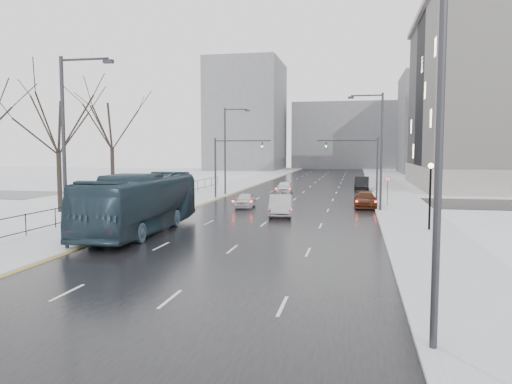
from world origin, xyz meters
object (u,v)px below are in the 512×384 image
Objects in this scene: tree_park_d at (61,213)px; sedan_center_near at (245,200)px; sedan_right_far at (365,200)px; sedan_center_far at (285,187)px; streetlight_l_far at (227,147)px; sedan_right_near at (281,205)px; lamppost_r_mid at (430,186)px; bus at (141,203)px; no_uturn_sign at (388,182)px; mast_signal_right at (366,161)px; streetlight_r_near at (430,137)px; mast_signal_left at (225,161)px; tree_park_e at (113,201)px; streetlight_r_mid at (379,146)px; streetlight_l_near at (68,143)px; sedan_right_distant at (362,183)px.

tree_park_d is 3.20× the size of sedan_center_near.
tree_park_d reaches higher than sedan_right_far.
sedan_center_far is (15.81, 21.46, 0.78)m from tree_park_d.
streetlight_l_far reaches higher than sedan_center_far.
sedan_center_near is (4.71, -11.39, -4.91)m from streetlight_l_far.
tree_park_d is at bearing 178.11° from sedan_right_near.
lamppost_r_mid reaches higher than bus.
bus is (-16.20, -17.89, -0.39)m from no_uturn_sign.
streetlight_l_far is at bearing 147.99° from sedan_right_far.
mast_signal_right is at bearing -41.58° from sedan_center_far.
streetlight_r_near reaches higher than lamppost_r_mid.
tree_park_d is at bearing 137.25° from streetlight_r_near.
sedan_center_far is (-9.19, 12.68, 0.04)m from sedan_right_far.
mast_signal_left is (-14.65, 0.00, 0.00)m from mast_signal_right.
tree_park_e is 27.25m from streetlight_r_mid.
streetlight_l_near is 7.24m from bus.
no_uturn_sign is 16.09m from sedan_center_far.
sedan_right_far is (10.66, 2.17, 0.04)m from sedan_center_near.
sedan_right_distant is at bearing 96.76° from lamppost_r_mid.
streetlight_l_near is 1.93× the size of sedan_right_distant.
lamppost_r_mid is (29.20, -14.00, 2.94)m from tree_park_e.
sedan_right_far is (-0.97, 2.78, -4.87)m from streetlight_r_mid.
sedan_center_far is at bearing 29.24° from streetlight_l_far.
streetlight_r_near is at bearing -42.75° from tree_park_d.
sedan_right_distant is at bearing 90.94° from mast_signal_right.
streetlight_l_near reaches higher than mast_signal_left.
streetlight_r_mid is 20.27m from streetlight_l_far.
streetlight_l_far reaches higher than no_uturn_sign.
mast_signal_left is (10.47, 14.00, 4.11)m from tree_park_d.
mast_signal_left is 2.41× the size of no_uturn_sign.
streetlight_r_mid reaches higher than sedan_right_far.
streetlight_l_far is 19.43m from sedan_right_distant.
sedan_right_near is (3.96, -4.89, 0.16)m from sedan_center_near.
tree_park_e is 1.35× the size of streetlight_l_near.
tree_park_d is at bearing 124.53° from streetlight_l_near.
streetlight_r_near is 2.06× the size of sedan_right_far.
streetlight_r_mid and streetlight_l_near have the same top height.
tree_park_e is at bearing -147.64° from sedan_center_far.
streetlight_l_far is (9.63, 18.00, 5.62)m from tree_park_d.
streetlight_l_near is at bearing -125.89° from no_uturn_sign.
mast_signal_right is 1.00× the size of mast_signal_left.
streetlight_r_mid is 1.93× the size of sedan_right_distant.
streetlight_r_near is 1.00× the size of streetlight_r_mid.
tree_park_d is 1.25× the size of streetlight_r_near.
lamppost_r_mid is at bearing -82.10° from sedan_right_distant.
streetlight_l_near is 1.54× the size of mast_signal_left.
sedan_center_far is at bearing 117.03° from lamppost_r_mid.
streetlight_r_near is 1.00× the size of streetlight_l_near.
lamppost_r_mid is at bearing -74.18° from streetlight_r_mid.
sedan_right_near is (7.50, 9.61, -1.04)m from bus.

